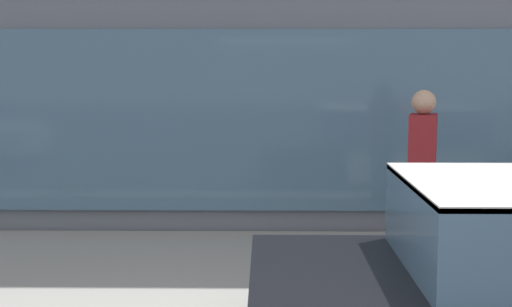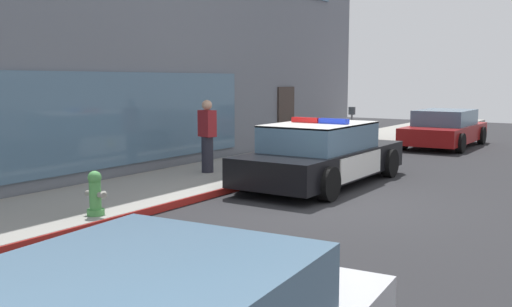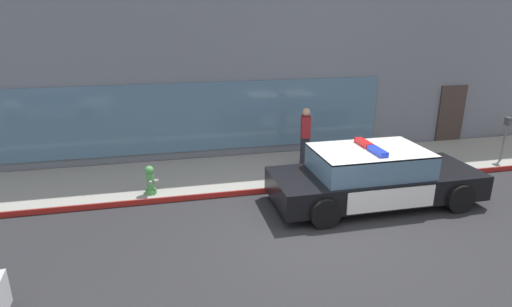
% 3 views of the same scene
% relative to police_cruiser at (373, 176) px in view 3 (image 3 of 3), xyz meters
% --- Properties ---
extents(ground, '(48.00, 48.00, 0.00)m').
position_rel_police_cruiser_xyz_m(ground, '(-1.97, -1.05, -0.68)').
color(ground, '#262628').
extents(sidewalk, '(48.00, 2.76, 0.15)m').
position_rel_police_cruiser_xyz_m(sidewalk, '(-1.97, 2.49, -0.61)').
color(sidewalk, gray).
rests_on(sidewalk, ground).
extents(curb_red_paint, '(28.80, 0.04, 0.14)m').
position_rel_police_cruiser_xyz_m(curb_red_paint, '(-1.97, 1.10, -0.61)').
color(curb_red_paint, maroon).
rests_on(curb_red_paint, ground).
extents(storefront_building, '(24.84, 8.30, 7.91)m').
position_rel_police_cruiser_xyz_m(storefront_building, '(-2.42, 8.03, 3.27)').
color(storefront_building, slate).
rests_on(storefront_building, ground).
extents(police_cruiser, '(5.06, 2.12, 1.49)m').
position_rel_police_cruiser_xyz_m(police_cruiser, '(0.00, 0.00, 0.00)').
color(police_cruiser, black).
rests_on(police_cruiser, ground).
extents(fire_hydrant, '(0.34, 0.39, 0.73)m').
position_rel_police_cruiser_xyz_m(fire_hydrant, '(-5.27, 1.41, -0.18)').
color(fire_hydrant, '#4C994C').
rests_on(fire_hydrant, sidewalk).
extents(pedestrian_on_sidewalk, '(0.35, 0.45, 1.71)m').
position_rel_police_cruiser_xyz_m(pedestrian_on_sidewalk, '(-0.82, 2.61, 0.33)').
color(pedestrian_on_sidewalk, '#23232D').
rests_on(pedestrian_on_sidewalk, sidewalk).
extents(parking_meter, '(0.12, 0.18, 1.34)m').
position_rel_police_cruiser_xyz_m(parking_meter, '(5.22, 1.62, 0.40)').
color(parking_meter, slate).
rests_on(parking_meter, sidewalk).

